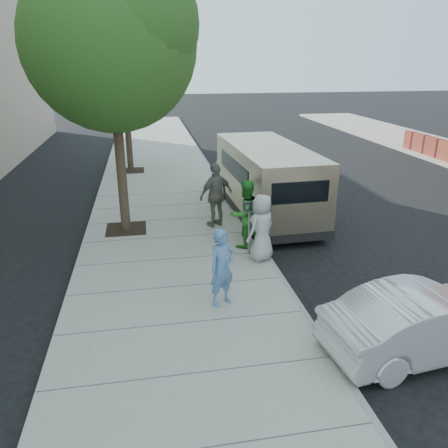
{
  "coord_description": "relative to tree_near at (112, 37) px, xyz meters",
  "views": [
    {
      "loc": [
        -1.56,
        -10.36,
        5.0
      ],
      "look_at": [
        0.28,
        -0.2,
        1.1
      ],
      "focal_mm": 35.0,
      "sensor_mm": 36.0,
      "label": 1
    }
  ],
  "objects": [
    {
      "name": "curb_face",
      "position": [
        3.69,
        -2.4,
        -5.47
      ],
      "size": [
        0.12,
        60.0,
        0.16
      ],
      "primitive_type": "cube",
      "color": "gray",
      "rests_on": "ground"
    },
    {
      "name": "person_striped_polo",
      "position": [
        2.72,
        -0.2,
        -4.4
      ],
      "size": [
        1.26,
        0.95,
        1.99
      ],
      "primitive_type": "imported",
      "rotation": [
        0.0,
        0.0,
        3.6
      ],
      "color": "slate",
      "rests_on": "sidewalk"
    },
    {
      "name": "person_green_shirt",
      "position": [
        3.24,
        -1.93,
        -4.45
      ],
      "size": [
        1.11,
        0.99,
        1.88
      ],
      "primitive_type": "imported",
      "rotation": [
        0.0,
        0.0,
        3.5
      ],
      "color": "#2C842B",
      "rests_on": "sidewalk"
    },
    {
      "name": "ground",
      "position": [
        2.25,
        -2.4,
        -5.55
      ],
      "size": [
        120.0,
        120.0,
        0.0
      ],
      "primitive_type": "plane",
      "color": "black",
      "rests_on": "ground"
    },
    {
      "name": "tree_far",
      "position": [
        -0.0,
        7.6,
        -0.66
      ],
      "size": [
        3.92,
        3.8,
        6.49
      ],
      "color": "black",
      "rests_on": "sidewalk"
    },
    {
      "name": "parking_meter",
      "position": [
        3.22,
        -2.45,
        -4.34
      ],
      "size": [
        0.31,
        0.16,
        1.45
      ],
      "rotation": [
        0.0,
        0.0,
        0.2
      ],
      "color": "gray",
      "rests_on": "sidewalk"
    },
    {
      "name": "sidewalk",
      "position": [
        1.25,
        -2.4,
        -5.47
      ],
      "size": [
        5.0,
        60.0,
        0.15
      ],
      "primitive_type": "cube",
      "color": "gray",
      "rests_on": "ground"
    },
    {
      "name": "tree_near",
      "position": [
        0.0,
        0.0,
        0.0
      ],
      "size": [
        4.62,
        4.6,
        7.53
      ],
      "color": "black",
      "rests_on": "sidewalk"
    },
    {
      "name": "person_gray_shirt",
      "position": [
        3.45,
        -2.82,
        -4.53
      ],
      "size": [
        1.01,
        0.94,
        1.74
      ],
      "primitive_type": "imported",
      "rotation": [
        0.0,
        0.0,
        3.75
      ],
      "color": "#ABABAE",
      "rests_on": "sidewalk"
    },
    {
      "name": "person_officer",
      "position": [
        2.09,
        -4.8,
        -4.56
      ],
      "size": [
        0.73,
        0.65,
        1.68
      ],
      "primitive_type": "imported",
      "rotation": [
        0.0,
        0.0,
        0.5
      ],
      "color": "#527BAE",
      "rests_on": "sidewalk"
    },
    {
      "name": "van",
      "position": [
        4.58,
        0.93,
        -4.29
      ],
      "size": [
        2.38,
        6.49,
        2.38
      ],
      "rotation": [
        0.0,
        0.0,
        0.04
      ],
      "color": "#C8B490",
      "rests_on": "ground"
    },
    {
      "name": "sedan",
      "position": [
        5.45,
        -6.86,
        -4.91
      ],
      "size": [
        4.0,
        1.83,
        1.27
      ],
      "primitive_type": "imported",
      "rotation": [
        0.0,
        0.0,
        1.7
      ],
      "color": "silver",
      "rests_on": "ground"
    }
  ]
}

